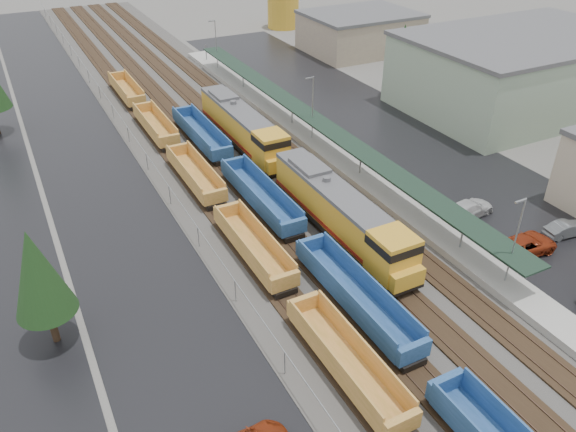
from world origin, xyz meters
The scene contains 17 objects.
ballast_strip centered at (0.00, 60.00, 0.04)m, with size 20.00×160.00×0.08m, color #302D2B.
trackbed centered at (0.00, 60.00, 0.16)m, with size 14.60×160.00×0.22m.
west_parking_lot centered at (-15.00, 60.00, 0.01)m, with size 10.00×160.00×0.02m, color black.
east_commuter_lot centered at (19.00, 50.00, 0.01)m, with size 16.00×100.00×0.02m, color black.
station_platform centered at (9.50, 50.01, 0.73)m, with size 3.00×80.00×8.00m.
chainlink_fence centered at (-9.50, 58.44, 1.61)m, with size 0.08×160.04×2.02m.
industrial_buildings centered at (37.76, 45.85, 4.25)m, with size 32.52×75.30×9.50m.
tree_west_near centered at (-22.00, 30.00, 5.82)m, with size 3.96×3.96×9.00m.
tree_east centered at (28.00, 58.00, 6.47)m, with size 4.40×4.40×10.00m.
locomotive_lead centered at (2.00, 31.64, 2.43)m, with size 3.07×20.20×4.57m.
locomotive_trail centered at (2.00, 52.64, 2.43)m, with size 3.07×20.20×4.57m.
well_string_yellow centered at (-6.00, 32.48, 1.10)m, with size 2.45×97.19×2.17m.
well_string_blue centered at (-2.00, 23.35, 1.13)m, with size 2.53×79.33×2.24m.
storage_tank centered at (31.79, 101.01, 3.11)m, with size 6.21×6.21×6.21m, color gold.
parked_car_east_b centered at (14.40, 22.62, 0.80)m, with size 5.79×2.67×1.61m, color maroon.
parked_car_east_c centered at (14.29, 29.18, 0.80)m, with size 5.48×2.23×1.59m, color silver.
parked_car_east_e centered at (19.71, 22.80, 0.68)m, with size 4.12×1.44×1.36m, color #56595B.
Camera 1 is at (-20.89, -2.33, 27.72)m, focal length 35.00 mm.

